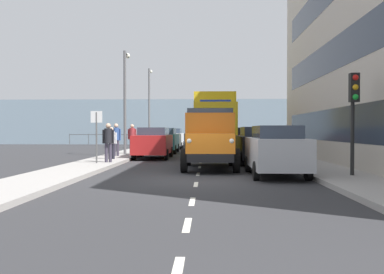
% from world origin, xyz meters
% --- Properties ---
extents(ground_plane, '(80.00, 80.00, 0.00)m').
position_xyz_m(ground_plane, '(0.00, -10.31, 0.00)').
color(ground_plane, '#2D2D30').
extents(sidewalk_left, '(2.09, 42.21, 0.15)m').
position_xyz_m(sidewalk_left, '(-4.66, -10.31, 0.07)').
color(sidewalk_left, '#9E9993').
rests_on(sidewalk_left, ground_plane).
extents(sidewalk_right, '(2.09, 42.21, 0.15)m').
position_xyz_m(sidewalk_right, '(4.66, -10.31, 0.07)').
color(sidewalk_right, '#9E9993').
rests_on(sidewalk_right, ground_plane).
extents(road_centreline_markings, '(0.12, 37.09, 0.01)m').
position_xyz_m(road_centreline_markings, '(0.00, -9.54, 0.00)').
color(road_centreline_markings, silver).
rests_on(road_centreline_markings, ground_plane).
extents(sea_horizon, '(80.00, 0.80, 5.00)m').
position_xyz_m(sea_horizon, '(0.00, -34.41, 2.50)').
color(sea_horizon, gray).
rests_on(sea_horizon, ground_plane).
extents(seawall_railing, '(28.08, 0.08, 1.20)m').
position_xyz_m(seawall_railing, '(-0.00, -30.81, 0.92)').
color(seawall_railing, '#4C5156').
rests_on(seawall_railing, ground_plane).
extents(truck_vintage_orange, '(2.17, 5.64, 2.43)m').
position_xyz_m(truck_vintage_orange, '(-0.43, -3.76, 1.18)').
color(truck_vintage_orange, black).
rests_on(truck_vintage_orange, ground_plane).
extents(lorry_cargo_yellow, '(2.58, 8.20, 3.87)m').
position_xyz_m(lorry_cargo_yellow, '(-0.78, -13.87, 2.08)').
color(lorry_cargo_yellow, gold).
rests_on(lorry_cargo_yellow, ground_plane).
extents(car_silver_kerbside_near, '(1.80, 4.44, 1.72)m').
position_xyz_m(car_silver_kerbside_near, '(-2.67, -1.33, 0.90)').
color(car_silver_kerbside_near, '#B7BABF').
rests_on(car_silver_kerbside_near, ground_plane).
extents(car_black_kerbside_1, '(1.82, 4.59, 1.72)m').
position_xyz_m(car_black_kerbside_1, '(-2.67, -6.78, 0.90)').
color(car_black_kerbside_1, black).
rests_on(car_black_kerbside_1, ground_plane).
extents(car_maroon_kerbside_2, '(1.83, 4.54, 1.72)m').
position_xyz_m(car_maroon_kerbside_2, '(-2.67, -12.19, 0.90)').
color(car_maroon_kerbside_2, maroon).
rests_on(car_maroon_kerbside_2, ground_plane).
extents(car_red_oppositeside_0, '(1.90, 4.45, 1.72)m').
position_xyz_m(car_red_oppositeside_0, '(2.67, -10.32, 0.90)').
color(car_red_oppositeside_0, '#B21E1E').
rests_on(car_red_oppositeside_0, ground_plane).
extents(car_teal_oppositeside_1, '(1.88, 4.61, 1.72)m').
position_xyz_m(car_teal_oppositeside_1, '(2.67, -16.22, 0.90)').
color(car_teal_oppositeside_1, '#1E6670').
rests_on(car_teal_oppositeside_1, ground_plane).
extents(car_white_oppositeside_2, '(1.90, 3.98, 1.72)m').
position_xyz_m(car_white_oppositeside_2, '(2.67, -22.59, 0.90)').
color(car_white_oppositeside_2, white).
rests_on(car_white_oppositeside_2, ground_plane).
extents(pedestrian_in_dark_coat, '(0.53, 0.34, 1.73)m').
position_xyz_m(pedestrian_in_dark_coat, '(4.07, -5.46, 1.17)').
color(pedestrian_in_dark_coat, '#383342').
rests_on(pedestrian_in_dark_coat, sidewalk_right).
extents(pedestrian_couple_a, '(0.53, 0.34, 1.57)m').
position_xyz_m(pedestrian_couple_a, '(4.42, -7.67, 1.07)').
color(pedestrian_couple_a, black).
rests_on(pedestrian_couple_a, sidewalk_right).
extents(pedestrian_couple_b, '(0.53, 0.34, 1.79)m').
position_xyz_m(pedestrian_couple_b, '(4.70, -10.06, 1.21)').
color(pedestrian_couple_b, '#383342').
rests_on(pedestrian_couple_b, sidewalk_right).
extents(pedestrian_with_bag, '(0.53, 0.34, 1.79)m').
position_xyz_m(pedestrian_with_bag, '(4.29, -12.77, 1.21)').
color(pedestrian_with_bag, '#383342').
rests_on(pedestrian_with_bag, sidewalk_right).
extents(traffic_light_near, '(0.28, 0.41, 3.20)m').
position_xyz_m(traffic_light_near, '(-4.90, -0.13, 2.47)').
color(traffic_light_near, black).
rests_on(traffic_light_near, sidewalk_left).
extents(lamp_post_promenade, '(0.32, 1.14, 6.16)m').
position_xyz_m(lamp_post_promenade, '(4.58, -12.18, 3.84)').
color(lamp_post_promenade, '#59595B').
rests_on(lamp_post_promenade, sidewalk_right).
extents(lamp_post_far, '(0.32, 1.14, 6.73)m').
position_xyz_m(lamp_post_far, '(4.66, -23.53, 4.14)').
color(lamp_post_far, '#59595B').
rests_on(lamp_post_far, sidewalk_right).
extents(street_sign, '(0.50, 0.07, 2.25)m').
position_xyz_m(street_sign, '(4.47, -4.97, 1.68)').
color(street_sign, '#4C4C4C').
rests_on(street_sign, sidewalk_right).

